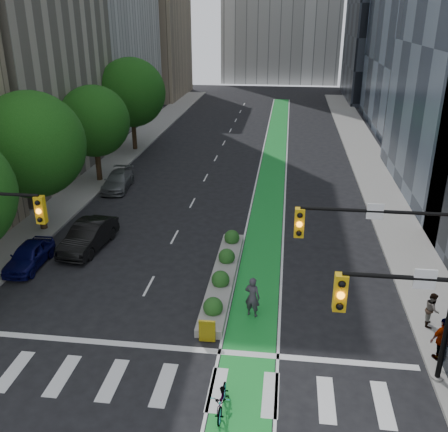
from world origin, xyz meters
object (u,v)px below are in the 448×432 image
(parked_car_left_far, at_px, (118,181))
(pedestrian_far, at_px, (443,339))
(parked_car_left_mid, at_px, (89,236))
(pedestrian_near, at_px, (432,309))
(bicycle, at_px, (222,399))
(median_planter, at_px, (223,274))
(cyclist, at_px, (252,297))
(parked_car_left_near, at_px, (29,255))

(parked_car_left_far, xyz_separation_m, pedestrian_far, (19.45, -18.62, 0.42))
(parked_car_left_mid, distance_m, pedestrian_near, 18.79)
(bicycle, distance_m, parked_car_left_far, 25.00)
(median_planter, relative_size, bicycle, 5.46)
(bicycle, distance_m, cyclist, 6.08)
(median_planter, xyz_separation_m, cyclist, (1.73, -3.00, 0.61))
(parked_car_left_near, xyz_separation_m, parked_car_left_mid, (2.39, 2.56, 0.13))
(parked_car_left_far, bearing_deg, pedestrian_far, -48.79)
(parked_car_left_mid, bearing_deg, parked_car_left_far, 105.21)
(median_planter, distance_m, parked_car_left_mid, 8.77)
(cyclist, bearing_deg, bicycle, 103.10)
(cyclist, bearing_deg, parked_car_left_far, -35.42)
(parked_car_left_near, distance_m, pedestrian_near, 20.53)
(median_planter, distance_m, pedestrian_far, 10.81)
(median_planter, relative_size, parked_car_left_far, 2.23)
(pedestrian_far, bearing_deg, parked_car_left_mid, -47.63)
(pedestrian_near, height_order, pedestrian_far, pedestrian_far)
(parked_car_left_near, relative_size, parked_car_left_mid, 0.81)
(parked_car_left_near, bearing_deg, parked_car_left_mid, 45.47)
(median_planter, bearing_deg, parked_car_left_far, 127.13)
(bicycle, xyz_separation_m, pedestrian_near, (8.45, 6.10, 0.44))
(bicycle, xyz_separation_m, pedestrian_far, (8.24, 3.72, 0.59))
(bicycle, relative_size, pedestrian_far, 1.00)
(parked_car_left_far, distance_m, pedestrian_far, 26.93)
(parked_car_left_mid, height_order, pedestrian_far, pedestrian_far)
(median_planter, relative_size, cyclist, 5.21)
(parked_car_left_near, xyz_separation_m, pedestrian_far, (20.08, -5.52, 0.41))
(pedestrian_near, bearing_deg, median_planter, 84.79)
(cyclist, bearing_deg, parked_car_left_mid, -11.19)
(median_planter, relative_size, parked_car_left_mid, 2.11)
(parked_car_left_mid, xyz_separation_m, parked_car_left_far, (-1.76, 10.54, -0.13))
(bicycle, bearing_deg, cyclist, 84.49)
(median_planter, bearing_deg, cyclist, -60.07)
(parked_car_left_mid, bearing_deg, pedestrian_near, -11.94)
(cyclist, distance_m, parked_car_left_far, 20.13)
(parked_car_left_far, height_order, pedestrian_near, pedestrian_near)
(cyclist, height_order, pedestrian_far, pedestrian_far)
(parked_car_left_mid, xyz_separation_m, pedestrian_near, (17.90, -5.70, 0.13))
(parked_car_left_near, distance_m, parked_car_left_mid, 3.51)
(parked_car_left_near, bearing_deg, pedestrian_far, -16.93)
(pedestrian_near, bearing_deg, pedestrian_far, -173.22)
(parked_car_left_mid, bearing_deg, parked_car_left_near, -127.24)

